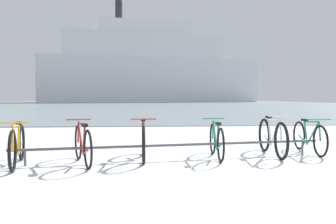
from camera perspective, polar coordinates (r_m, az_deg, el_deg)
The scene contains 9 objects.
ground at distance 58.21m, azimuth -2.74°, elevation 1.21°, with size 80.00×132.00×0.08m.
bike_rack at distance 6.71m, azimuth 1.46°, elevation -5.51°, with size 6.01×1.01×0.31m.
bicycle_0 at distance 6.61m, azimuth -23.50°, elevation -5.05°, with size 0.53×1.75×0.80m.
bicycle_1 at distance 6.41m, azimuth -13.84°, elevation -5.16°, with size 0.65×1.58×0.79m.
bicycle_2 at distance 6.71m, azimuth -4.06°, elevation -4.69°, with size 0.46×1.70×0.82m.
bicycle_3 at distance 6.92m, azimuth 7.95°, elevation -4.64°, with size 0.46×1.60×0.77m.
bicycle_4 at distance 7.45m, azimuth 16.73°, elevation -3.95°, with size 0.46×1.81×0.85m.
bicycle_5 at distance 8.05m, azimuth 22.15°, elevation -3.81°, with size 0.46×1.72×0.76m.
ferry_ship at distance 88.99m, azimuth -3.02°, elevation 7.05°, with size 55.48×20.27×24.99m.
Camera 1 is at (-1.54, -4.27, 1.20)m, focal length 37.13 mm.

